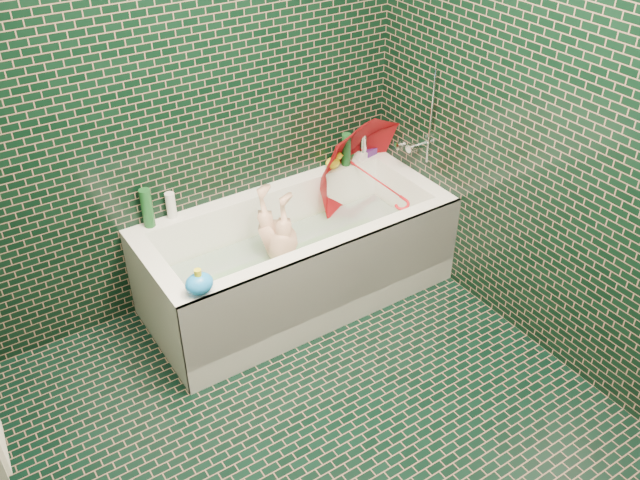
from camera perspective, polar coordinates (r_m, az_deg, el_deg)
floor at (r=3.19m, az=1.07°, el=-17.24°), size 2.80×2.80×0.00m
wall_back at (r=3.45m, az=-12.18°, el=12.52°), size 2.80×0.00×2.80m
wall_right at (r=3.17m, az=21.40°, el=8.82°), size 0.00×2.80×2.80m
bathtub at (r=3.83m, az=-1.79°, el=-2.24°), size 1.70×0.75×0.55m
bath_mat at (r=3.87m, az=-1.91°, el=-2.76°), size 1.35×0.47×0.01m
water at (r=3.79m, az=-1.95°, el=-1.04°), size 1.48×0.53×0.00m
faucet at (r=3.95m, az=8.18°, el=8.30°), size 0.18×0.19×0.55m
child at (r=3.76m, az=-3.36°, el=-1.21°), size 0.87×0.52×0.24m
umbrella at (r=4.01m, az=4.71°, el=5.12°), size 0.91×0.82×0.86m
soap_bottle_a at (r=4.19m, az=3.86°, el=6.80°), size 0.13×0.13×0.27m
soap_bottle_b at (r=4.24m, az=4.46°, el=7.07°), size 0.10×0.10×0.19m
soap_bottle_c at (r=4.19m, az=2.84°, el=6.82°), size 0.12×0.12×0.15m
bottle_right_tall at (r=4.08m, az=2.22°, el=7.62°), size 0.07×0.07×0.20m
bottle_right_pump at (r=4.18m, az=3.62°, el=7.95°), size 0.05×0.05×0.16m
bottle_left_tall at (r=3.61m, az=-14.35°, el=2.62°), size 0.07×0.07×0.22m
bottle_left_short at (r=3.67m, az=-12.44°, el=2.87°), size 0.06×0.06×0.15m
rubber_duck at (r=4.07m, az=1.18°, el=6.62°), size 0.12×0.09×0.10m
bath_toy at (r=3.12m, az=-10.14°, el=-3.63°), size 0.15×0.14×0.13m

